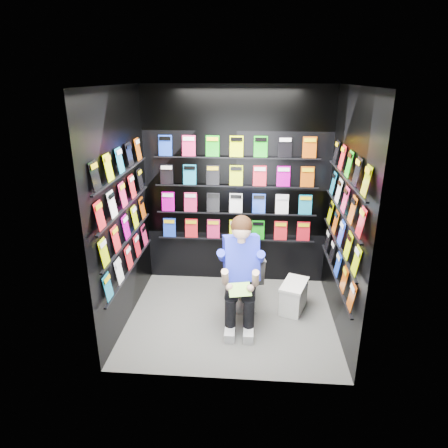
{
  "coord_description": "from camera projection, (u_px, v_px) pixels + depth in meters",
  "views": [
    {
      "loc": [
        0.23,
        -4.02,
        2.69
      ],
      "look_at": [
        -0.09,
        0.15,
        1.13
      ],
      "focal_mm": 32.0,
      "sensor_mm": 36.0,
      "label": 1
    }
  ],
  "objects": [
    {
      "name": "wall_right",
      "position": [
        346.0,
        217.0,
        4.17
      ],
      "size": [
        0.04,
        2.0,
        2.6
      ],
      "primitive_type": "cube",
      "color": "black",
      "rests_on": "floor"
    },
    {
      "name": "longbox",
      "position": [
        294.0,
        297.0,
        4.84
      ],
      "size": [
        0.37,
        0.49,
        0.33
      ],
      "primitive_type": "cube",
      "rotation": [
        0.0,
        0.0,
        -0.34
      ],
      "color": "silver",
      "rests_on": "floor"
    },
    {
      "name": "floor",
      "position": [
        231.0,
        318.0,
        4.71
      ],
      "size": [
        2.4,
        2.4,
        0.0
      ],
      "primitive_type": "plane",
      "color": "#575755",
      "rests_on": "ground"
    },
    {
      "name": "wall_left",
      "position": [
        122.0,
        211.0,
        4.34
      ],
      "size": [
        0.04,
        2.0,
        2.6
      ],
      "primitive_type": "cube",
      "color": "black",
      "rests_on": "floor"
    },
    {
      "name": "longbox_lid",
      "position": [
        294.0,
        284.0,
        4.78
      ],
      "size": [
        0.4,
        0.52,
        0.03
      ],
      "primitive_type": "cube",
      "rotation": [
        0.0,
        0.0,
        -0.34
      ],
      "color": "silver",
      "rests_on": "longbox"
    },
    {
      "name": "comics_left",
      "position": [
        124.0,
        211.0,
        4.34
      ],
      "size": [
        0.06,
        1.7,
        1.37
      ],
      "primitive_type": null,
      "color": "red",
      "rests_on": "wall_left"
    },
    {
      "name": "comics_back",
      "position": [
        236.0,
        189.0,
        5.16
      ],
      "size": [
        2.1,
        0.06,
        1.37
      ],
      "primitive_type": null,
      "color": "red",
      "rests_on": "wall_back"
    },
    {
      "name": "comics_right",
      "position": [
        343.0,
        217.0,
        4.17
      ],
      "size": [
        0.06,
        1.7,
        1.37
      ],
      "primitive_type": null,
      "color": "red",
      "rests_on": "wall_right"
    },
    {
      "name": "held_comic",
      "position": [
        240.0,
        290.0,
        4.19
      ],
      "size": [
        0.26,
        0.19,
        0.1
      ],
      "primitive_type": "cube",
      "rotation": [
        -0.96,
        0.0,
        0.22
      ],
      "color": "#209C51",
      "rests_on": "reader"
    },
    {
      "name": "wall_front",
      "position": [
        225.0,
        253.0,
        3.32
      ],
      "size": [
        2.4,
        0.04,
        2.6
      ],
      "primitive_type": "cube",
      "color": "black",
      "rests_on": "floor"
    },
    {
      "name": "reader",
      "position": [
        241.0,
        259.0,
        4.45
      ],
      "size": [
        0.68,
        0.86,
        1.41
      ],
      "primitive_type": null,
      "rotation": [
        0.0,
        0.0,
        0.22
      ],
      "color": "#1B28F2",
      "rests_on": "toilet"
    },
    {
      "name": "ceiling",
      "position": [
        233.0,
        85.0,
        3.8
      ],
      "size": [
        2.4,
        2.4,
        0.0
      ],
      "primitive_type": "plane",
      "color": "white",
      "rests_on": "floor"
    },
    {
      "name": "toilet",
      "position": [
        242.0,
        275.0,
        4.94
      ],
      "size": [
        0.57,
        0.82,
        0.73
      ],
      "primitive_type": "imported",
      "rotation": [
        0.0,
        0.0,
        3.36
      ],
      "color": "white",
      "rests_on": "floor"
    },
    {
      "name": "wall_back",
      "position": [
        236.0,
        189.0,
        5.19
      ],
      "size": [
        2.4,
        0.04,
        2.6
      ],
      "primitive_type": "cube",
      "color": "black",
      "rests_on": "floor"
    }
  ]
}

